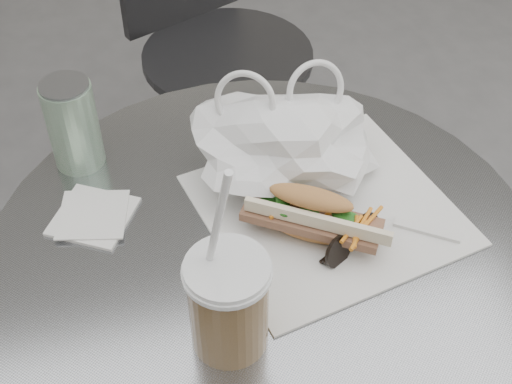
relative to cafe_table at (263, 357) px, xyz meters
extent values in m
cylinder|color=slate|center=(0.00, 0.00, 0.26)|extent=(0.76, 0.76, 0.02)
cylinder|color=#292A2C|center=(0.13, 0.82, -0.45)|extent=(0.37, 0.37, 0.02)
cylinder|color=#292A2C|center=(0.13, 0.82, -0.22)|extent=(0.07, 0.07, 0.49)
cylinder|color=#292A2C|center=(0.13, 0.82, 0.02)|extent=(0.41, 0.41, 0.02)
cube|color=white|center=(0.10, 0.04, 0.28)|extent=(0.39, 0.38, 0.00)
ellipsoid|color=#CC7F4D|center=(0.06, 0.00, 0.29)|extent=(0.24, 0.19, 0.02)
cube|color=brown|center=(0.06, 0.00, 0.31)|extent=(0.19, 0.15, 0.01)
ellipsoid|color=#CC7F4D|center=(0.06, 0.01, 0.34)|extent=(0.24, 0.20, 0.04)
cylinder|color=brown|center=(-0.08, -0.13, 0.34)|extent=(0.09, 0.09, 0.12)
cylinder|color=silver|center=(-0.08, -0.13, 0.40)|extent=(0.10, 0.10, 0.01)
cylinder|color=white|center=(-0.09, -0.12, 0.45)|extent=(0.04, 0.06, 0.23)
cylinder|color=black|center=(0.09, -0.05, 0.30)|extent=(0.05, 0.04, 0.05)
cylinder|color=black|center=(0.14, -0.02, 0.30)|extent=(0.05, 0.04, 0.05)
cube|color=black|center=(0.11, -0.04, 0.29)|extent=(0.02, 0.01, 0.00)
cube|color=white|center=(-0.22, 0.11, 0.28)|extent=(0.14, 0.14, 0.01)
cube|color=white|center=(-0.22, 0.11, 0.28)|extent=(0.11, 0.11, 0.00)
cylinder|color=#569460|center=(-0.23, 0.24, 0.34)|extent=(0.07, 0.07, 0.14)
cylinder|color=slate|center=(-0.23, 0.24, 0.41)|extent=(0.07, 0.07, 0.00)
camera|label=1|loc=(-0.17, -0.61, 1.00)|focal=50.00mm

